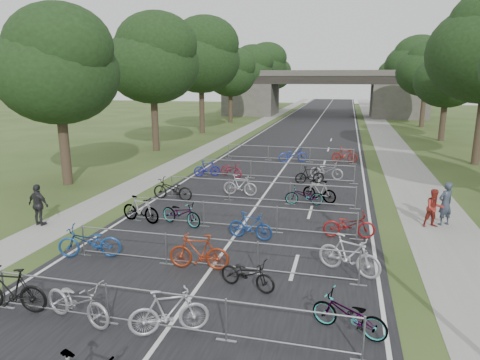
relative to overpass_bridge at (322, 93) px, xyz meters
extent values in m
cube|color=black|center=(0.00, -15.00, -3.53)|extent=(11.00, 140.00, 0.01)
cube|color=gray|center=(8.00, -15.00, -3.53)|extent=(3.00, 140.00, 0.01)
cube|color=gray|center=(-7.50, -15.00, -3.53)|extent=(2.00, 140.00, 0.01)
cube|color=silver|center=(0.00, -15.00, -3.53)|extent=(0.12, 140.00, 0.00)
cube|color=#47453F|center=(-11.50, 0.00, -1.03)|extent=(8.00, 8.00, 5.00)
cube|color=#47453F|center=(11.50, 0.00, -1.03)|extent=(8.00, 8.00, 5.00)
cube|color=black|center=(0.00, 0.00, 2.07)|extent=(30.00, 8.00, 1.20)
cube|color=#47453F|center=(0.00, -3.80, 3.07)|extent=(30.00, 0.40, 0.90)
cube|color=#47453F|center=(0.00, 3.80, 3.07)|extent=(30.00, 0.40, 0.90)
cylinder|color=#33261C|center=(-11.50, -49.00, -1.43)|extent=(0.56, 0.56, 4.20)
ellipsoid|color=black|center=(-11.50, -49.00, 2.68)|extent=(6.72, 6.72, 5.51)
sphere|color=black|center=(-10.90, -49.50, 4.03)|extent=(5.38, 5.38, 5.38)
sphere|color=black|center=(-12.00, -48.50, 1.84)|extent=(4.37, 4.37, 4.37)
cylinder|color=#33261C|center=(-11.50, -37.00, -1.17)|extent=(0.56, 0.56, 4.72)
ellipsoid|color=black|center=(-11.50, -37.00, 3.46)|extent=(7.56, 7.56, 6.20)
sphere|color=black|center=(-10.90, -37.50, 4.97)|extent=(6.05, 6.05, 6.05)
sphere|color=black|center=(-12.00, -36.50, 2.51)|extent=(4.91, 4.91, 4.91)
cylinder|color=#33261C|center=(13.00, -37.00, -0.98)|extent=(0.56, 0.56, 5.11)
sphere|color=black|center=(12.50, -36.50, 3.01)|extent=(5.31, 5.31, 5.31)
cylinder|color=#33261C|center=(-11.50, -25.00, -0.91)|extent=(0.56, 0.56, 5.25)
ellipsoid|color=black|center=(-11.50, -25.00, 4.24)|extent=(8.40, 8.40, 6.89)
sphere|color=black|center=(-10.90, -25.50, 5.92)|extent=(6.72, 6.72, 6.72)
sphere|color=black|center=(-12.00, -24.50, 3.19)|extent=(5.46, 5.46, 5.46)
cylinder|color=#33261C|center=(13.00, -25.00, -1.61)|extent=(0.56, 0.56, 3.85)
ellipsoid|color=black|center=(13.00, -25.00, 2.16)|extent=(6.16, 6.16, 5.05)
sphere|color=black|center=(13.60, -25.50, 3.40)|extent=(4.93, 4.93, 4.93)
sphere|color=black|center=(12.50, -24.50, 1.39)|extent=(4.00, 4.00, 4.00)
cylinder|color=#33261C|center=(-11.50, -13.00, -1.43)|extent=(0.56, 0.56, 4.20)
ellipsoid|color=black|center=(-11.50, -13.00, 2.68)|extent=(6.72, 6.72, 5.51)
sphere|color=black|center=(-10.90, -13.50, 4.03)|extent=(5.38, 5.38, 5.38)
sphere|color=black|center=(-12.00, -12.50, 1.84)|extent=(4.37, 4.37, 4.37)
cylinder|color=#33261C|center=(13.00, -13.00, -1.29)|extent=(0.56, 0.56, 4.48)
ellipsoid|color=black|center=(13.00, -13.00, 3.10)|extent=(7.17, 7.17, 5.88)
sphere|color=black|center=(13.60, -13.50, 4.53)|extent=(5.73, 5.73, 5.73)
sphere|color=black|center=(12.50, -12.50, 2.20)|extent=(4.66, 4.66, 4.66)
cylinder|color=#33261C|center=(-11.50, -1.00, -1.17)|extent=(0.56, 0.56, 4.72)
ellipsoid|color=black|center=(-11.50, -1.00, 3.46)|extent=(7.56, 7.56, 6.20)
sphere|color=black|center=(-10.90, -1.50, 4.97)|extent=(6.05, 6.05, 6.05)
sphere|color=black|center=(-12.00, -0.50, 2.51)|extent=(4.91, 4.91, 4.91)
cylinder|color=#33261C|center=(13.00, -1.00, -0.98)|extent=(0.56, 0.56, 5.11)
ellipsoid|color=black|center=(13.00, -1.00, 4.03)|extent=(8.18, 8.18, 6.70)
sphere|color=black|center=(13.60, -1.50, 5.66)|extent=(6.54, 6.54, 6.54)
sphere|color=black|center=(12.50, -0.50, 3.01)|extent=(5.31, 5.31, 5.31)
cylinder|color=#33261C|center=(-11.50, 11.00, -0.91)|extent=(0.56, 0.56, 5.25)
ellipsoid|color=black|center=(-11.50, 11.00, 4.24)|extent=(8.40, 8.40, 6.89)
sphere|color=black|center=(-10.90, 10.50, 5.92)|extent=(6.72, 6.72, 6.72)
sphere|color=black|center=(-12.00, 11.50, 3.19)|extent=(5.46, 5.46, 5.46)
cylinder|color=#33261C|center=(13.00, 11.00, -1.61)|extent=(0.56, 0.56, 3.85)
ellipsoid|color=black|center=(13.00, 11.00, 2.16)|extent=(6.16, 6.16, 5.05)
sphere|color=black|center=(13.60, 10.50, 3.40)|extent=(4.93, 4.93, 4.93)
sphere|color=black|center=(12.50, 11.50, 1.39)|extent=(4.00, 4.00, 4.00)
cylinder|color=#33261C|center=(-11.50, 23.00, -1.43)|extent=(0.56, 0.56, 4.20)
ellipsoid|color=black|center=(-11.50, 23.00, 2.68)|extent=(6.72, 6.72, 5.51)
sphere|color=black|center=(-10.90, 22.50, 4.03)|extent=(5.38, 5.38, 5.38)
sphere|color=black|center=(-12.00, 23.50, 1.84)|extent=(4.37, 4.37, 4.37)
cylinder|color=#33261C|center=(13.00, 23.00, -1.29)|extent=(0.56, 0.56, 4.48)
ellipsoid|color=black|center=(13.00, 23.00, 3.10)|extent=(7.17, 7.17, 5.88)
sphere|color=black|center=(13.60, 22.50, 4.53)|extent=(5.73, 5.73, 5.73)
sphere|color=black|center=(12.50, 23.50, 2.20)|extent=(4.66, 4.66, 4.66)
cylinder|color=gray|center=(0.00, -61.40, -2.48)|extent=(9.20, 0.04, 0.04)
cylinder|color=gray|center=(0.00, -61.40, -3.35)|extent=(9.20, 0.04, 0.04)
cylinder|color=gray|center=(-4.60, -61.40, -2.98)|extent=(0.05, 0.05, 1.10)
cube|color=gray|center=(-4.60, -61.40, -3.52)|extent=(0.50, 0.08, 0.03)
cylinder|color=gray|center=(-1.53, -61.40, -2.98)|extent=(0.05, 0.05, 1.10)
cube|color=gray|center=(-1.53, -61.40, -3.52)|extent=(0.50, 0.08, 0.03)
cylinder|color=gray|center=(1.53, -61.40, -2.98)|extent=(0.05, 0.05, 1.10)
cube|color=gray|center=(1.53, -61.40, -3.52)|extent=(0.50, 0.08, 0.03)
cylinder|color=gray|center=(4.60, -61.40, -2.98)|extent=(0.05, 0.05, 1.10)
cylinder|color=gray|center=(0.00, -57.80, -2.48)|extent=(9.20, 0.04, 0.04)
cylinder|color=gray|center=(0.00, -57.80, -3.35)|extent=(9.20, 0.04, 0.04)
cylinder|color=gray|center=(-4.60, -57.80, -2.98)|extent=(0.05, 0.05, 1.10)
cube|color=gray|center=(-4.60, -57.80, -3.52)|extent=(0.50, 0.08, 0.03)
cylinder|color=gray|center=(-1.53, -57.80, -2.98)|extent=(0.05, 0.05, 1.10)
cube|color=gray|center=(-1.53, -57.80, -3.52)|extent=(0.50, 0.08, 0.03)
cylinder|color=gray|center=(1.53, -57.80, -2.98)|extent=(0.05, 0.05, 1.10)
cube|color=gray|center=(1.53, -57.80, -3.52)|extent=(0.50, 0.08, 0.03)
cylinder|color=gray|center=(4.60, -57.80, -2.98)|extent=(0.05, 0.05, 1.10)
cube|color=gray|center=(4.60, -57.80, -3.52)|extent=(0.50, 0.08, 0.03)
cylinder|color=gray|center=(0.00, -54.00, -2.48)|extent=(9.20, 0.04, 0.04)
cylinder|color=gray|center=(0.00, -54.00, -3.35)|extent=(9.20, 0.04, 0.04)
cylinder|color=gray|center=(-4.60, -54.00, -2.98)|extent=(0.05, 0.05, 1.10)
cube|color=gray|center=(-4.60, -54.00, -3.52)|extent=(0.50, 0.08, 0.03)
cylinder|color=gray|center=(-1.53, -54.00, -2.98)|extent=(0.05, 0.05, 1.10)
cube|color=gray|center=(-1.53, -54.00, -3.52)|extent=(0.50, 0.08, 0.03)
cylinder|color=gray|center=(1.53, -54.00, -2.98)|extent=(0.05, 0.05, 1.10)
cube|color=gray|center=(1.53, -54.00, -3.52)|extent=(0.50, 0.08, 0.03)
cylinder|color=gray|center=(4.60, -54.00, -2.98)|extent=(0.05, 0.05, 1.10)
cube|color=gray|center=(4.60, -54.00, -3.52)|extent=(0.50, 0.08, 0.03)
cylinder|color=gray|center=(0.00, -50.00, -2.48)|extent=(9.20, 0.04, 0.04)
cylinder|color=gray|center=(0.00, -50.00, -3.35)|extent=(9.20, 0.04, 0.04)
cylinder|color=gray|center=(-4.60, -50.00, -2.98)|extent=(0.05, 0.05, 1.10)
cube|color=gray|center=(-4.60, -50.00, -3.52)|extent=(0.50, 0.08, 0.03)
cylinder|color=gray|center=(-1.53, -50.00, -2.98)|extent=(0.05, 0.05, 1.10)
cube|color=gray|center=(-1.53, -50.00, -3.52)|extent=(0.50, 0.08, 0.03)
cylinder|color=gray|center=(1.53, -50.00, -2.98)|extent=(0.05, 0.05, 1.10)
cube|color=gray|center=(1.53, -50.00, -3.52)|extent=(0.50, 0.08, 0.03)
cylinder|color=gray|center=(4.60, -50.00, -2.98)|extent=(0.05, 0.05, 1.10)
cube|color=gray|center=(4.60, -50.00, -3.52)|extent=(0.50, 0.08, 0.03)
cylinder|color=gray|center=(0.00, -45.00, -2.48)|extent=(9.20, 0.04, 0.04)
cylinder|color=gray|center=(0.00, -45.00, -3.35)|extent=(9.20, 0.04, 0.04)
cylinder|color=gray|center=(-4.60, -45.00, -2.98)|extent=(0.05, 0.05, 1.10)
cube|color=gray|center=(-4.60, -45.00, -3.52)|extent=(0.50, 0.08, 0.03)
cylinder|color=gray|center=(-1.53, -45.00, -2.98)|extent=(0.05, 0.05, 1.10)
cube|color=gray|center=(-1.53, -45.00, -3.52)|extent=(0.50, 0.08, 0.03)
cylinder|color=gray|center=(1.53, -45.00, -2.98)|extent=(0.05, 0.05, 1.10)
cube|color=gray|center=(1.53, -45.00, -3.52)|extent=(0.50, 0.08, 0.03)
cylinder|color=gray|center=(4.60, -45.00, -2.98)|extent=(0.05, 0.05, 1.10)
cube|color=gray|center=(4.60, -45.00, -3.52)|extent=(0.50, 0.08, 0.03)
cylinder|color=gray|center=(0.00, -39.00, -2.48)|extent=(9.20, 0.04, 0.04)
cylinder|color=gray|center=(0.00, -39.00, -3.35)|extent=(9.20, 0.04, 0.04)
cylinder|color=gray|center=(-4.60, -39.00, -2.98)|extent=(0.05, 0.05, 1.10)
cube|color=gray|center=(-4.60, -39.00, -3.52)|extent=(0.50, 0.08, 0.03)
cylinder|color=gray|center=(-1.53, -39.00, -2.98)|extent=(0.05, 0.05, 1.10)
cube|color=gray|center=(-1.53, -39.00, -3.52)|extent=(0.50, 0.08, 0.03)
cylinder|color=gray|center=(1.53, -39.00, -2.98)|extent=(0.05, 0.05, 1.10)
cube|color=gray|center=(1.53, -39.00, -3.52)|extent=(0.50, 0.08, 0.03)
cylinder|color=gray|center=(4.60, -39.00, -2.98)|extent=(0.05, 0.05, 1.10)
cube|color=gray|center=(4.60, -39.00, -3.52)|extent=(0.50, 0.08, 0.03)
imported|color=black|center=(-4.30, -61.48, -2.92)|extent=(2.08, 0.76, 1.22)
imported|color=#99979E|center=(-2.31, -61.50, -2.97)|extent=(2.26, 1.26, 1.12)
imported|color=#A5A5AD|center=(0.13, -61.44, -2.95)|extent=(1.98, 1.34, 1.17)
imported|color=gray|center=(4.30, -60.38, -3.04)|extent=(1.98, 1.25, 0.98)
imported|color=navy|center=(-4.30, -57.91, -2.97)|extent=(2.26, 1.30, 1.12)
imported|color=maroon|center=(-0.36, -57.88, -2.94)|extent=(2.01, 0.72, 1.19)
imported|color=black|center=(1.44, -58.78, -3.07)|extent=(1.87, 1.08, 0.93)
imported|color=#B5B6BD|center=(4.30, -57.04, -2.91)|extent=(2.14, 1.40, 1.25)
imported|color=gray|center=(-4.30, -54.12, -2.97)|extent=(1.95, 0.93, 1.13)
imported|color=gray|center=(-2.48, -54.07, -3.01)|extent=(2.11, 1.29, 1.05)
imported|color=navy|center=(0.66, -54.92, -3.00)|extent=(1.82, 0.74, 1.06)
imported|color=maroon|center=(4.30, -53.86, -3.02)|extent=(2.03, 0.91, 1.03)
imported|color=black|center=(-4.30, -50.66, -2.98)|extent=(2.16, 0.88, 1.11)
imported|color=#A2A3AA|center=(-1.22, -49.00, -2.99)|extent=(1.84, 0.61, 1.09)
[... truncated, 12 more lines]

